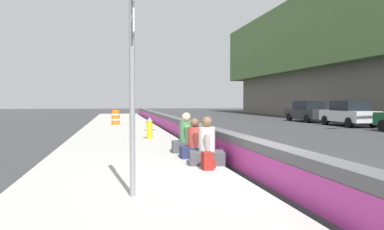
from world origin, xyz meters
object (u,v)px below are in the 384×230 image
(backpack, at_px, (208,161))
(parked_car_midline, at_px, (308,111))
(fire_hydrant, at_px, (150,128))
(seated_person_rear, at_px, (186,140))
(seated_person_foreground, at_px, (207,149))
(parked_car_fourth, at_px, (349,113))
(route_sign_post, at_px, (132,68))
(construction_barrel, at_px, (116,117))
(seated_person_middle, at_px, (195,145))

(backpack, distance_m, parked_car_midline, 24.00)
(fire_hydrant, xyz_separation_m, seated_person_rear, (-4.26, -0.74, -0.07))
(seated_person_foreground, distance_m, parked_car_fourth, 18.98)
(seated_person_rear, bearing_deg, route_sign_post, 160.31)
(construction_barrel, distance_m, parked_car_fourth, 15.52)
(fire_hydrant, distance_m, seated_person_rear, 4.33)
(fire_hydrant, distance_m, seated_person_foreground, 6.61)
(parked_car_fourth, bearing_deg, parked_car_midline, -0.14)
(seated_person_middle, distance_m, parked_car_fourth, 18.22)
(seated_person_foreground, bearing_deg, parked_car_midline, -34.24)
(seated_person_foreground, distance_m, parked_car_midline, 23.30)
(seated_person_rear, relative_size, backpack, 2.99)
(fire_hydrant, distance_m, parked_car_midline, 18.86)
(route_sign_post, distance_m, seated_person_middle, 4.69)
(seated_person_foreground, xyz_separation_m, parked_car_midline, (19.26, -13.11, 0.36))
(construction_barrel, bearing_deg, parked_car_midline, -79.25)
(route_sign_post, bearing_deg, construction_barrel, 0.85)
(seated_person_middle, height_order, construction_barrel, seated_person_middle)
(backpack, bearing_deg, seated_person_rear, -1.35)
(parked_car_fourth, bearing_deg, seated_person_rear, 130.94)
(parked_car_midline, bearing_deg, seated_person_rear, 142.12)
(route_sign_post, height_order, parked_car_midline, route_sign_post)
(seated_person_middle, xyz_separation_m, parked_car_midline, (18.12, -13.18, 0.39))
(seated_person_middle, bearing_deg, fire_hydrant, 7.98)
(seated_person_foreground, distance_m, construction_barrel, 16.50)
(seated_person_foreground, relative_size, construction_barrel, 1.23)
(parked_car_midline, bearing_deg, backpack, 146.44)
(route_sign_post, distance_m, fire_hydrant, 9.57)
(route_sign_post, bearing_deg, backpack, -40.27)
(fire_hydrant, bearing_deg, seated_person_foreground, -172.79)
(construction_barrel, bearing_deg, backpack, -173.19)
(backpack, height_order, construction_barrel, construction_barrel)
(seated_person_foreground, xyz_separation_m, parked_car_fourth, (13.73, -13.09, 0.36))
(parked_car_midline, bearing_deg, seated_person_foreground, 145.76)
(seated_person_foreground, distance_m, seated_person_middle, 1.14)
(fire_hydrant, bearing_deg, construction_barrel, 7.97)
(backpack, relative_size, parked_car_fourth, 0.09)
(route_sign_post, xyz_separation_m, seated_person_middle, (3.95, -1.85, -1.73))
(route_sign_post, xyz_separation_m, fire_hydrant, (9.37, -1.09, -1.62))
(seated_person_rear, distance_m, parked_car_fourth, 17.45)
(parked_car_fourth, height_order, parked_car_midline, same)
(seated_person_middle, distance_m, seated_person_rear, 1.16)
(fire_hydrant, bearing_deg, seated_person_middle, -172.02)
(seated_person_foreground, bearing_deg, seated_person_rear, 2.18)
(route_sign_post, xyz_separation_m, backpack, (2.07, -1.76, -1.88))
(route_sign_post, bearing_deg, seated_person_foreground, -34.25)
(seated_person_middle, bearing_deg, route_sign_post, 154.92)
(fire_hydrant, height_order, seated_person_foreground, seated_person_foreground)
(seated_person_rear, relative_size, parked_car_midline, 0.26)
(seated_person_foreground, relative_size, seated_person_rear, 0.98)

